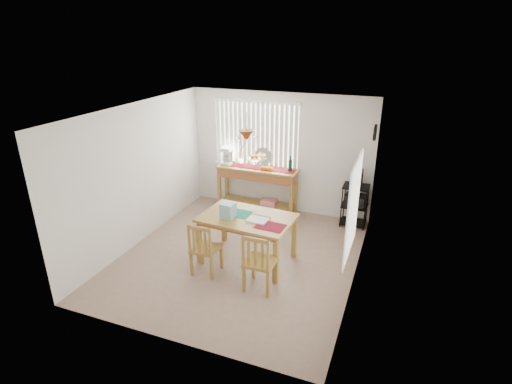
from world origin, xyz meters
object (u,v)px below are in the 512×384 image
at_px(sideboard, 258,179).
at_px(chair_right, 259,262).
at_px(wire_cart, 355,202).
at_px(dining_table, 247,222).
at_px(chair_left, 205,249).
at_px(cart_items, 357,178).

distance_m(sideboard, chair_right, 2.99).
xyz_separation_m(sideboard, wire_cart, (2.11, 0.02, -0.23)).
height_order(dining_table, chair_right, chair_right).
height_order(wire_cart, chair_right, chair_right).
xyz_separation_m(wire_cart, chair_right, (-1.03, -2.79, -0.04)).
bearing_deg(chair_left, chair_right, -6.15).
relative_size(dining_table, chair_left, 1.74).
bearing_deg(sideboard, cart_items, 0.79).
height_order(cart_items, chair_right, cart_items).
bearing_deg(cart_items, sideboard, -179.21).
xyz_separation_m(cart_items, dining_table, (-1.53, -2.05, -0.30)).
relative_size(wire_cart, cart_items, 2.43).
height_order(chair_left, chair_right, chair_right).
distance_m(dining_table, chair_left, 0.86).
relative_size(sideboard, chair_right, 1.81).
bearing_deg(chair_left, wire_cart, 53.06).
height_order(wire_cart, dining_table, wire_cart).
xyz_separation_m(wire_cart, cart_items, (0.00, 0.01, 0.51)).
bearing_deg(chair_left, cart_items, 53.15).
height_order(sideboard, dining_table, sideboard).
bearing_deg(wire_cart, dining_table, -126.94).
height_order(sideboard, chair_left, sideboard).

